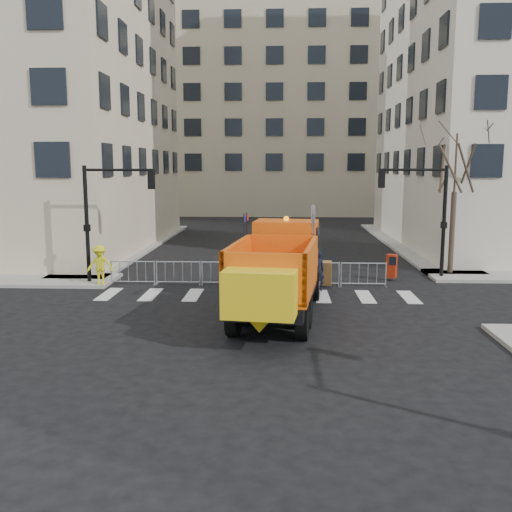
{
  "coord_description": "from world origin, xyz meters",
  "views": [
    {
      "loc": [
        0.78,
        -17.79,
        5.35
      ],
      "look_at": [
        -0.12,
        2.5,
        2.15
      ],
      "focal_mm": 40.0,
      "sensor_mm": 36.0,
      "label": 1
    }
  ],
  "objects_px": {
    "worker": "(100,265)",
    "newspaper_box": "(392,266)",
    "cop_a": "(317,271)",
    "cop_b": "(265,267)",
    "plow_truck": "(278,269)",
    "cop_c": "(270,271)"
  },
  "relations": [
    {
      "from": "cop_c",
      "to": "worker",
      "type": "xyz_separation_m",
      "value": [
        -7.58,
        0.44,
        0.13
      ]
    },
    {
      "from": "cop_c",
      "to": "newspaper_box",
      "type": "relative_size",
      "value": 1.64
    },
    {
      "from": "worker",
      "to": "cop_b",
      "type": "bearing_deg",
      "value": -4.35
    },
    {
      "from": "worker",
      "to": "newspaper_box",
      "type": "xyz_separation_m",
      "value": [
        13.27,
        2.18,
        -0.33
      ]
    },
    {
      "from": "cop_a",
      "to": "worker",
      "type": "bearing_deg",
      "value": -20.38
    },
    {
      "from": "cop_a",
      "to": "newspaper_box",
      "type": "relative_size",
      "value": 1.63
    },
    {
      "from": "cop_b",
      "to": "cop_c",
      "type": "bearing_deg",
      "value": 132.92
    },
    {
      "from": "plow_truck",
      "to": "newspaper_box",
      "type": "xyz_separation_m",
      "value": [
        5.32,
        6.97,
        -1.06
      ]
    },
    {
      "from": "cop_a",
      "to": "cop_b",
      "type": "relative_size",
      "value": 0.93
    },
    {
      "from": "cop_b",
      "to": "newspaper_box",
      "type": "relative_size",
      "value": 1.76
    },
    {
      "from": "cop_b",
      "to": "worker",
      "type": "xyz_separation_m",
      "value": [
        -7.33,
        -0.2,
        0.06
      ]
    },
    {
      "from": "plow_truck",
      "to": "newspaper_box",
      "type": "height_order",
      "value": "plow_truck"
    },
    {
      "from": "cop_a",
      "to": "cop_b",
      "type": "xyz_separation_m",
      "value": [
        -2.28,
        0.52,
        0.07
      ]
    },
    {
      "from": "cop_a",
      "to": "cop_b",
      "type": "bearing_deg",
      "value": -31.3
    },
    {
      "from": "cop_b",
      "to": "worker",
      "type": "distance_m",
      "value": 7.33
    },
    {
      "from": "plow_truck",
      "to": "cop_a",
      "type": "distance_m",
      "value": 4.85
    },
    {
      "from": "cop_a",
      "to": "worker",
      "type": "relative_size",
      "value": 1.02
    },
    {
      "from": "cop_a",
      "to": "cop_b",
      "type": "distance_m",
      "value": 2.34
    },
    {
      "from": "cop_c",
      "to": "worker",
      "type": "relative_size",
      "value": 1.02
    },
    {
      "from": "cop_a",
      "to": "cop_c",
      "type": "distance_m",
      "value": 2.03
    },
    {
      "from": "cop_b",
      "to": "cop_c",
      "type": "xyz_separation_m",
      "value": [
        0.26,
        -0.64,
        -0.07
      ]
    },
    {
      "from": "newspaper_box",
      "to": "worker",
      "type": "bearing_deg",
      "value": -147.18
    }
  ]
}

